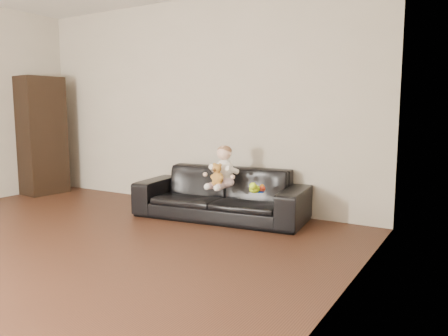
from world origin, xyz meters
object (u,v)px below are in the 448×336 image
Objects in this scene: sofa at (221,194)px; toy_rattle at (262,189)px; cabinet at (42,136)px; toy_green at (254,189)px; baby at (223,169)px; toy_blue_disc at (259,192)px; teddy_bear at (217,175)px.

sofa is 0.59m from toy_rattle.
cabinet reaches higher than toy_green.
cabinet reaches higher than toy_rattle.
baby is at bearing -179.65° from toy_rattle.
toy_blue_disc is (-0.02, -0.02, -0.03)m from toy_rattle.
teddy_bear is 2.29× the size of toy_blue_disc.
cabinet is 3.62× the size of baby.
baby is at bearing 168.83° from toy_green.
toy_green is (0.42, -0.08, -0.16)m from baby.
toy_blue_disc is (0.44, -0.02, -0.20)m from baby.
toy_green is 0.10m from toy_rattle.
sofa is at bearing 8.20° from cabinet.
toy_green is at bearing -116.83° from toy_rattle.
toy_blue_disc is at bearing -4.80° from baby.
cabinet is at bearing 178.24° from teddy_bear.
cabinet is 3.11m from baby.
toy_rattle is (3.56, -0.03, -0.44)m from cabinet.
sofa is 0.33m from baby.
baby is 0.50m from toy_rattle.
cabinet is (-3.00, -0.07, 0.56)m from sofa.
sofa is 1.14× the size of cabinet.
teddy_bear reaches higher than toy_rattle.
baby reaches higher than toy_blue_disc.
toy_rattle is at bearing 19.17° from teddy_bear.
sofa reaches higher than toy_rattle.
toy_rattle is at bearing -17.21° from sofa.
toy_blue_disc is at bearing 72.67° from toy_green.
toy_rattle is (0.47, 0.00, -0.17)m from baby.
cabinet is at bearing 179.07° from toy_blue_disc.
toy_rattle is 0.04m from toy_blue_disc.
baby reaches higher than toy_rattle.
toy_rattle is at bearing 63.17° from toy_green.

